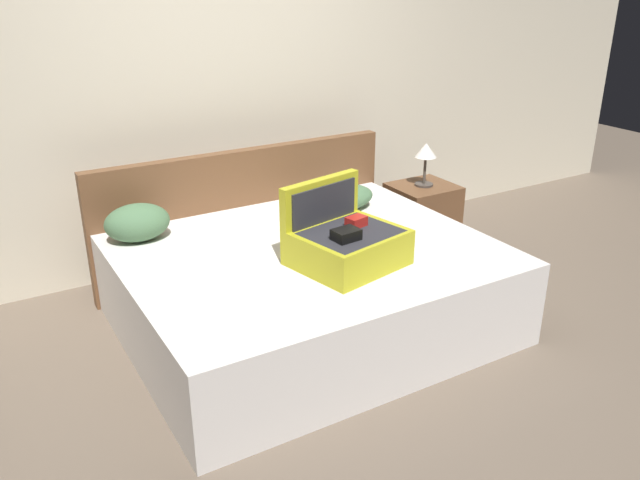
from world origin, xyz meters
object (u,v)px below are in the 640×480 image
bed (309,288)px  hard_case_large (346,242)px  table_lamp (426,154)px  nightstand (422,217)px  pillow_center_head (341,198)px  pillow_near_headboard (137,223)px

bed → hard_case_large: (0.08, -0.26, 0.37)m
hard_case_large → table_lamp: hard_case_large is taller
bed → nightstand: bearing=24.1°
nightstand → table_lamp: table_lamp is taller
bed → table_lamp: (1.28, 0.57, 0.47)m
bed → pillow_center_head: (0.49, 0.45, 0.32)m
pillow_center_head → table_lamp: bearing=9.0°
pillow_near_headboard → hard_case_large: bearing=-45.7°
hard_case_large → bed: bearing=94.5°
bed → pillow_center_head: size_ratio=4.34×
bed → table_lamp: size_ratio=6.43×
bed → hard_case_large: 0.46m
bed → table_lamp: 1.48m
pillow_near_headboard → pillow_center_head: 1.27m
hard_case_large → nightstand: hard_case_large is taller
nightstand → table_lamp: (0.00, -0.00, 0.48)m
hard_case_large → pillow_near_headboard: hard_case_large is taller
bed → table_lamp: table_lamp is taller
bed → pillow_near_headboard: 1.04m
hard_case_large → table_lamp: bearing=22.4°
table_lamp → bed: bearing=-155.9°
pillow_center_head → nightstand: pillow_center_head is taller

